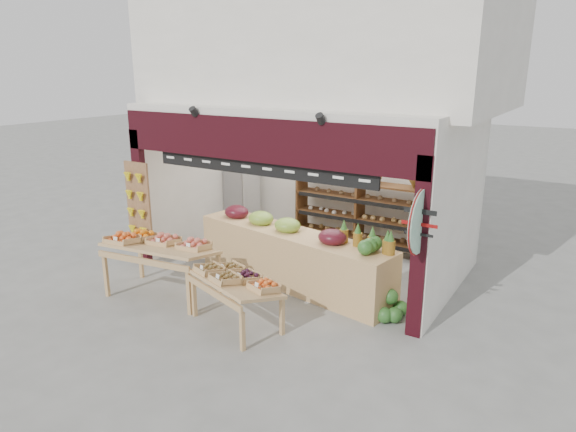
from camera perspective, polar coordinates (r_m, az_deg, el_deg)
The scene contains 11 objects.
ground at distance 9.80m, azimuth 0.30°, elevation -6.35°, with size 60.00×60.00×0.00m, color slate.
shop_structure at distance 10.47m, azimuth 5.16°, elevation 17.02°, with size 6.36×5.12×5.40m.
banana_board at distance 10.27m, azimuth -16.34°, elevation 0.61°, with size 0.60×0.15×1.80m.
gift_sign at distance 7.15m, azimuth 14.46°, elevation -0.62°, with size 0.04×0.93×0.92m.
back_shelving at distance 10.74m, azimuth 7.98°, elevation 1.54°, with size 2.84×0.47×1.77m.
refrigerator at distance 12.17m, azimuth -5.20°, elevation 2.08°, with size 0.63×0.63×1.61m, color silver.
cardboard_stack at distance 10.55m, azimuth -5.35°, elevation -3.40°, with size 1.03×0.74×0.64m.
mid_counter at distance 9.13m, azimuth 0.40°, elevation -4.45°, with size 4.01×1.44×1.22m.
display_table_left at distance 8.98m, azimuth -14.31°, elevation -3.12°, with size 1.91×1.23×1.12m.
display_table_right at distance 7.74m, azimuth -5.92°, elevation -7.02°, with size 1.63×1.23×0.94m.
watermelon_pile at distance 8.25m, azimuth 10.94°, elevation -10.01°, with size 0.60×0.60×0.47m.
Camera 1 is at (4.72, -7.72, 3.75)m, focal length 32.00 mm.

